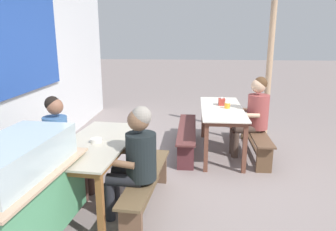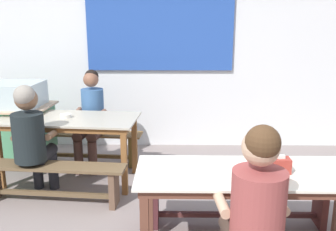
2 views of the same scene
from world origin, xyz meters
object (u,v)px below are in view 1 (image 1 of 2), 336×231
at_px(dining_table_far, 97,148).
at_px(tissue_box, 222,102).
at_px(bench_far_front, 147,185).
at_px(bench_near_front, 255,137).
at_px(person_left_back_turned, 135,156).
at_px(soup_bowl, 96,140).
at_px(bench_far_back, 55,178).
at_px(wooden_support_post, 269,71).
at_px(dining_table_near, 222,112).
at_px(person_center_facing, 63,143).
at_px(condiment_jar, 227,105).
at_px(food_cart, 18,194).
at_px(bench_near_back, 187,135).
at_px(person_near_front, 254,112).

relative_size(dining_table_far, tissue_box, 11.68).
bearing_deg(bench_far_front, bench_near_front, -39.78).
height_order(bench_far_front, person_left_back_turned, person_left_back_turned).
xyz_separation_m(bench_far_front, soup_bowl, (0.02, 0.56, 0.51)).
height_order(bench_far_back, wooden_support_post, wooden_support_post).
bearing_deg(dining_table_near, dining_table_far, 139.48).
xyz_separation_m(person_center_facing, condiment_jar, (1.61, -2.09, 0.14)).
relative_size(bench_far_front, wooden_support_post, 0.62).
bearing_deg(bench_far_back, bench_near_front, -56.71).
xyz_separation_m(food_cart, condiment_jar, (2.78, -2.00, 0.18)).
relative_size(food_cart, person_left_back_turned, 1.35).
bearing_deg(wooden_support_post, person_left_back_turned, 147.18).
xyz_separation_m(tissue_box, soup_bowl, (-2.03, 1.55, -0.04)).
bearing_deg(food_cart, bench_far_front, -44.55).
xyz_separation_m(bench_near_back, bench_near_front, (0.00, -1.13, -0.00)).
bearing_deg(condiment_jar, bench_near_front, -86.76).
height_order(person_near_front, wooden_support_post, wooden_support_post).
bearing_deg(soup_bowl, bench_near_front, -49.00).
bearing_deg(bench_near_front, bench_far_back, 123.29).
bearing_deg(person_center_facing, bench_near_front, -57.52).
bearing_deg(bench_far_front, condiment_jar, -30.09).
relative_size(bench_far_back, food_cart, 0.90).
relative_size(dining_table_far, person_left_back_turned, 1.31).
relative_size(bench_near_back, wooden_support_post, 0.70).
height_order(person_left_back_turned, tissue_box, person_left_back_turned).
bearing_deg(tissue_box, person_center_facing, 132.26).
bearing_deg(wooden_support_post, dining_table_near, 138.10).
bearing_deg(dining_table_near, food_cart, 145.65).
distance_m(dining_table_near, tissue_box, 0.24).
height_order(food_cart, tissue_box, food_cart).
xyz_separation_m(dining_table_far, food_cart, (-1.01, 0.38, -0.05)).
relative_size(bench_near_back, tissue_box, 12.71).
bearing_deg(bench_far_front, tissue_box, -25.73).
xyz_separation_m(bench_near_front, person_near_front, (-0.09, 0.06, 0.45)).
relative_size(bench_far_back, person_center_facing, 1.21).
relative_size(person_center_facing, soup_bowl, 9.68).
distance_m(bench_near_back, soup_bowl, 2.13).
bearing_deg(soup_bowl, wooden_support_post, -40.77).
bearing_deg(bench_far_front, wooden_support_post, -33.50).
distance_m(bench_far_back, condiment_jar, 2.84).
xyz_separation_m(bench_far_front, person_left_back_turned, (-0.20, 0.08, 0.43)).
distance_m(food_cart, person_center_facing, 1.17).
relative_size(bench_far_back, bench_far_front, 0.97).
distance_m(person_left_back_turned, condiment_jar, 2.33).
xyz_separation_m(dining_table_far, condiment_jar, (1.77, -1.62, 0.13)).
xyz_separation_m(bench_near_front, tissue_box, (0.20, 0.55, 0.54)).
distance_m(dining_table_far, person_center_facing, 0.50).
bearing_deg(person_near_front, food_cart, 138.31).
bearing_deg(dining_table_near, person_left_back_turned, 152.74).
height_order(bench_far_back, person_center_facing, person_center_facing).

